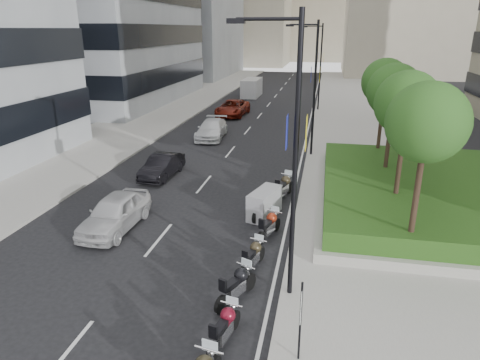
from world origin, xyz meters
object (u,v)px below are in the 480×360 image
(car_a, at_px, (115,212))
(car_b, at_px, (162,166))
(parking_sign, at_px, (301,317))
(motorcycle_1, at_px, (225,327))
(lamp_post_0, at_px, (291,150))
(motorcycle_5, at_px, (265,204))
(lamp_post_1, at_px, (313,83))
(lamp_post_2, at_px, (319,63))
(motorcycle_3, at_px, (253,256))
(delivery_van, at_px, (251,88))
(motorcycle_2, at_px, (237,285))
(car_c, at_px, (212,129))
(motorcycle_4, at_px, (269,225))
(motorcycle_6, at_px, (284,187))
(car_d, at_px, (233,108))

(car_a, xyz_separation_m, car_b, (-0.55, 7.11, -0.10))
(parking_sign, bearing_deg, motorcycle_1, 170.12)
(lamp_post_0, xyz_separation_m, car_a, (-7.91, 3.65, -4.29))
(car_a, bearing_deg, motorcycle_5, 23.71)
(lamp_post_1, bearing_deg, lamp_post_0, -90.00)
(lamp_post_2, distance_m, motorcycle_3, 33.85)
(car_a, xyz_separation_m, delivery_van, (-0.82, 40.07, 0.29))
(lamp_post_1, bearing_deg, car_b, -143.60)
(motorcycle_2, height_order, car_a, car_a)
(lamp_post_0, bearing_deg, car_b, 128.14)
(car_a, relative_size, car_c, 0.89)
(motorcycle_1, bearing_deg, parking_sign, -87.89)
(lamp_post_0, distance_m, parking_sign, 4.74)
(motorcycle_1, height_order, motorcycle_4, motorcycle_4)
(lamp_post_1, distance_m, motorcycle_4, 13.69)
(lamp_post_0, xyz_separation_m, lamp_post_2, (0.00, 35.00, 0.00))
(motorcycle_2, bearing_deg, motorcycle_3, 19.07)
(motorcycle_1, bearing_deg, car_a, 57.79)
(car_a, distance_m, car_c, 17.09)
(delivery_van, bearing_deg, lamp_post_0, -78.52)
(lamp_post_1, height_order, motorcycle_2, lamp_post_1)
(lamp_post_0, height_order, lamp_post_2, same)
(motorcycle_6, bearing_deg, motorcycle_1, -165.15)
(lamp_post_0, relative_size, motorcycle_4, 4.40)
(lamp_post_2, bearing_deg, motorcycle_6, -92.04)
(motorcycle_4, xyz_separation_m, motorcycle_5, (-0.51, 2.11, 0.10))
(car_b, bearing_deg, motorcycle_3, -49.49)
(lamp_post_2, bearing_deg, car_c, -119.35)
(motorcycle_2, distance_m, motorcycle_6, 9.35)
(motorcycle_4, height_order, car_a, car_a)
(car_b, xyz_separation_m, car_d, (0.08, 19.67, 0.12))
(car_c, xyz_separation_m, car_d, (-0.36, 9.70, 0.06))
(motorcycle_1, height_order, motorcycle_2, motorcycle_2)
(parking_sign, relative_size, car_c, 0.49)
(lamp_post_2, relative_size, motorcycle_4, 4.40)
(motorcycle_4, bearing_deg, lamp_post_1, 13.93)
(motorcycle_3, height_order, car_c, car_c)
(lamp_post_1, relative_size, car_d, 1.57)
(motorcycle_2, height_order, motorcycle_4, motorcycle_2)
(parking_sign, distance_m, motorcycle_5, 9.52)
(motorcycle_3, xyz_separation_m, car_a, (-6.58, 2.18, 0.23))
(lamp_post_1, distance_m, parking_sign, 20.33)
(motorcycle_4, relative_size, car_c, 0.40)
(motorcycle_1, height_order, car_b, car_b)
(motorcycle_6, xyz_separation_m, delivery_van, (-7.79, 34.96, 0.44))
(motorcycle_2, relative_size, delivery_van, 0.37)
(motorcycle_2, xyz_separation_m, car_c, (-6.50, 21.31, 0.16))
(motorcycle_1, relative_size, car_c, 0.40)
(motorcycle_6, distance_m, car_a, 8.64)
(car_c, relative_size, car_d, 0.89)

